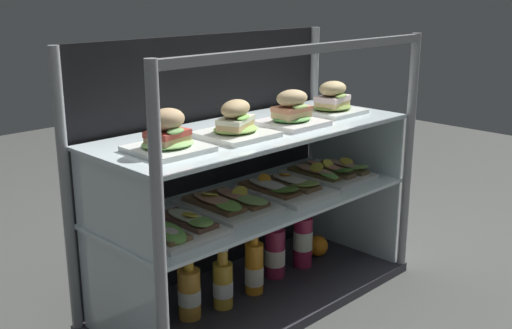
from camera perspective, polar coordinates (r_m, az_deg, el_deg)
ground_plane at (r=2.17m, az=-0.00°, el=-12.52°), size 6.00×6.00×0.02m
case_base_deck at (r=2.16m, az=-0.00°, el=-11.90°), size 1.12×0.47×0.03m
case_frame at (r=2.08m, az=-2.58°, el=0.57°), size 1.12×0.47×0.87m
riser_lower_tier at (r=2.08m, az=-0.00°, el=-7.61°), size 1.05×0.41×0.32m
shelf_lower_glass at (r=2.02m, az=-0.00°, el=-3.33°), size 1.07×0.43×0.01m
riser_upper_tier at (r=1.98m, az=-0.00°, el=-0.15°), size 1.05×0.41×0.22m
shelf_upper_glass at (r=1.95m, az=-0.00°, el=3.14°), size 1.07×0.43×0.01m
plated_roll_sandwich_far_left at (r=1.69m, az=-8.09°, el=2.58°), size 0.19×0.19×0.12m
plated_roll_sandwich_right_of_center at (r=1.84m, az=-1.86°, el=3.75°), size 0.20×0.20×0.11m
plated_roll_sandwich_center at (r=1.99m, az=3.30°, el=4.79°), size 0.19×0.19×0.12m
plated_roll_sandwich_near_left_corner at (r=2.20m, az=7.01°, el=5.78°), size 0.19×0.19×0.11m
open_sandwich_tray_right_of_center at (r=1.76m, az=-7.67°, el=-5.61°), size 0.22×0.29×0.06m
open_sandwich_tray_far_right at (r=1.94m, az=-2.60°, el=-3.49°), size 0.22×0.29×0.06m
open_sandwich_tray_mid_right at (r=2.08m, az=2.65°, el=-2.08°), size 0.22×0.29×0.06m
open_sandwich_tray_near_left_corner at (r=2.27m, az=6.80°, el=-0.60°), size 0.22×0.29×0.06m
juice_bottle_back_center at (r=1.89m, az=-9.68°, el=-12.36°), size 0.07×0.07×0.25m
juice_bottle_front_second at (r=1.97m, az=-6.12°, el=-11.60°), size 0.07×0.07×0.21m
juice_bottle_front_fourth at (r=2.02m, az=-3.13°, el=-10.77°), size 0.07×0.07×0.21m
juice_bottle_front_right_end at (r=2.11m, az=-0.25°, el=-9.46°), size 0.06×0.06×0.23m
juice_bottle_front_middle at (r=2.21m, az=1.74°, el=-8.06°), size 0.07×0.07×0.22m
juice_bottle_near_post at (r=2.30m, az=4.32°, el=-6.85°), size 0.07×0.07×0.25m
orange_fruit_beside_bottles at (r=2.40m, az=5.66°, el=-7.41°), size 0.08×0.08×0.08m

